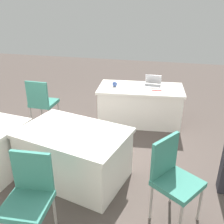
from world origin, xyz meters
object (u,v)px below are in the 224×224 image
object	(u,v)px
table_foreground	(140,105)
chair_near_front	(42,101)
scissors_red	(157,90)
table_mid_right	(74,155)
chair_tucked_left	(29,194)
chair_tucked_right	(173,175)
yarn_ball	(115,84)
laptop_silver	(152,84)

from	to	relation	value
table_foreground	chair_near_front	xyz separation A→B (m)	(1.76, 0.69, 0.19)
table_foreground	scissors_red	size ratio (longest dim) A/B	9.42
table_foreground	table_mid_right	xyz separation A→B (m)	(0.63, 1.97, 0.00)
table_foreground	scissors_red	xyz separation A→B (m)	(-0.31, 0.12, 0.36)
chair_tucked_left	chair_near_front	bearing A→B (deg)	-69.19
table_mid_right	chair_tucked_right	world-z (taller)	chair_tucked_right
chair_near_front	scissors_red	world-z (taller)	chair_near_front
table_mid_right	chair_tucked_right	distance (m)	1.38
table_foreground	yarn_ball	world-z (taller)	yarn_ball
scissors_red	chair_tucked_right	bearing A→B (deg)	87.44
chair_near_front	chair_tucked_right	world-z (taller)	chair_tucked_right
yarn_ball	chair_near_front	bearing A→B (deg)	27.22
yarn_ball	scissors_red	distance (m)	0.82
yarn_ball	scissors_red	xyz separation A→B (m)	(-0.82, 0.07, -0.04)
chair_tucked_right	yarn_ball	world-z (taller)	chair_tucked_right
table_foreground	chair_tucked_left	xyz separation A→B (m)	(0.71, 2.99, 0.18)
table_foreground	chair_tucked_left	world-z (taller)	chair_tucked_left
chair_tucked_right	yarn_ball	size ratio (longest dim) A/B	10.32
chair_tucked_right	chair_near_front	bearing A→B (deg)	-90.46
chair_tucked_left	scissors_red	size ratio (longest dim) A/B	5.30
table_foreground	chair_near_front	distance (m)	1.90
yarn_ball	table_mid_right	bearing A→B (deg)	86.24
table_foreground	chair_near_front	world-z (taller)	chair_near_front
table_foreground	chair_tucked_left	distance (m)	3.07
chair_near_front	scissors_red	xyz separation A→B (m)	(-2.07, -0.58, 0.17)
chair_tucked_left	yarn_ball	size ratio (longest dim) A/B	10.08
chair_tucked_left	yarn_ball	distance (m)	2.95
table_foreground	table_mid_right	distance (m)	2.07
table_foreground	chair_tucked_left	bearing A→B (deg)	76.66
table_mid_right	chair_tucked_left	world-z (taller)	chair_tucked_left
chair_tucked_left	laptop_silver	size ratio (longest dim) A/B	2.86
chair_tucked_left	scissors_red	distance (m)	3.05
chair_tucked_right	chair_tucked_left	bearing A→B (deg)	-32.03
chair_near_front	chair_tucked_left	xyz separation A→B (m)	(-1.05, 2.29, -0.01)
laptop_silver	yarn_ball	world-z (taller)	laptop_silver
chair_near_front	laptop_silver	size ratio (longest dim) A/B	2.89
table_mid_right	table_foreground	bearing A→B (deg)	-107.80
chair_tucked_right	table_mid_right	bearing A→B (deg)	-73.25
table_foreground	chair_near_front	bearing A→B (deg)	21.55
chair_tucked_left	scissors_red	xyz separation A→B (m)	(-1.02, -2.87, 0.18)
table_mid_right	scissors_red	bearing A→B (deg)	-117.05
table_mid_right	chair_tucked_left	xyz separation A→B (m)	(0.07, 1.01, 0.18)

